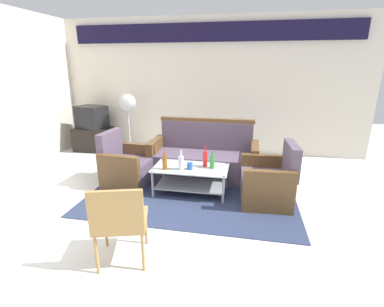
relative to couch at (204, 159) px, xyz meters
The scene contains 16 objects.
ground_plane 1.53m from the couch, 95.56° to the right, with size 14.00×14.00×0.00m, color white.
wall_back 1.95m from the couch, 95.32° to the left, with size 6.52×0.19×2.80m.
rug 0.74m from the couch, 95.43° to the right, with size 3.01×2.14×0.01m, color #2D3856.
couch is the anchor object (origin of this frame).
armchair_left 1.28m from the couch, 154.00° to the right, with size 0.75×0.81×0.85m.
armchair_right 1.28m from the couch, 36.83° to the right, with size 0.74×0.80×0.85m.
coffee_table 0.70m from the couch, 97.26° to the right, with size 1.10×0.60×0.40m.
bottle_brown 0.97m from the couch, 117.43° to the right, with size 0.07×0.07×0.27m.
bottle_clear 0.86m from the couch, 104.22° to the right, with size 0.08×0.08×0.29m.
bottle_red 0.66m from the couch, 79.56° to the right, with size 0.07×0.07×0.32m.
bottle_green 0.73m from the couch, 71.38° to the right, with size 0.07×0.07×0.26m.
cup 0.80m from the couch, 96.29° to the right, with size 0.08×0.08×0.10m, color #2659A5.
tv_stand 2.86m from the couch, 158.28° to the left, with size 0.80×0.50×0.52m, color black.
television 2.89m from the couch, 158.23° to the left, with size 0.69×0.58×0.48m.
pedestal_fan 2.25m from the couch, 148.74° to the left, with size 0.36×0.36×1.27m.
wicker_chair 2.42m from the couch, 100.09° to the right, with size 0.60×0.60×0.84m.
Camera 1 is at (0.83, -3.00, 1.86)m, focal length 26.21 mm.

